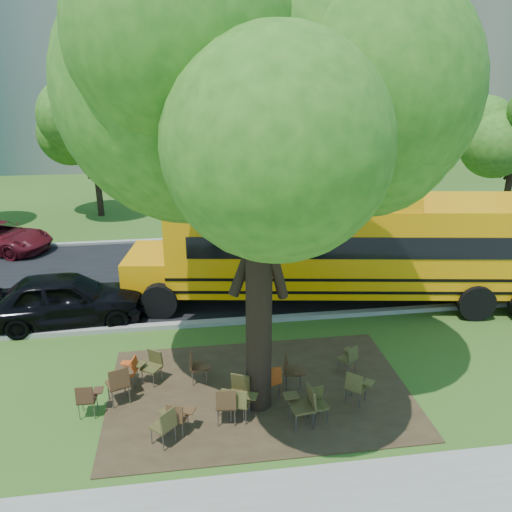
{
  "coord_description": "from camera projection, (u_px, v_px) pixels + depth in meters",
  "views": [
    {
      "loc": [
        -0.47,
        -10.32,
        7.09
      ],
      "look_at": [
        1.55,
        3.98,
        1.76
      ],
      "focal_mm": 35.0,
      "sensor_mm": 36.0,
      "label": 1
    }
  ],
  "objects": [
    {
      "name": "chair_15",
      "position": [
        227.0,
        402.0,
        10.52
      ],
      "size": [
        0.63,
        0.53,
        0.91
      ],
      "rotation": [
        0.0,
        0.0,
        -0.09
      ],
      "color": "#472E19",
      "rests_on": "ground"
    },
    {
      "name": "chair_0",
      "position": [
        87.0,
        397.0,
        10.77
      ],
      "size": [
        0.54,
        0.47,
        0.81
      ],
      "rotation": [
        0.0,
        0.0,
        -0.04
      ],
      "color": "#422717",
      "rests_on": "ground"
    },
    {
      "name": "chair_14",
      "position": [
        119.0,
        381.0,
        11.16
      ],
      "size": [
        0.66,
        0.75,
        0.97
      ],
      "rotation": [
        0.0,
        0.0,
        6.67
      ],
      "color": "#4B301A",
      "rests_on": "ground"
    },
    {
      "name": "school_bus",
      "position": [
        359.0,
        244.0,
        15.91
      ],
      "size": [
        13.95,
        4.9,
        3.35
      ],
      "rotation": [
        0.0,
        0.0,
        -0.15
      ],
      "color": "orange",
      "rests_on": "ground"
    },
    {
      "name": "black_car",
      "position": [
        66.0,
        298.0,
        14.82
      ],
      "size": [
        4.7,
        2.16,
        1.56
      ],
      "primitive_type": "imported",
      "rotation": [
        0.0,
        0.0,
        1.64
      ],
      "color": "black",
      "rests_on": "ground"
    },
    {
      "name": "chair_10",
      "position": [
        196.0,
        364.0,
        11.95
      ],
      "size": [
        0.52,
        0.55,
        0.83
      ],
      "rotation": [
        0.0,
        0.0,
        -1.5
      ],
      "color": "#462B19",
      "rests_on": "ground"
    },
    {
      "name": "chair_13",
      "position": [
        350.0,
        356.0,
        12.36
      ],
      "size": [
        0.51,
        0.64,
        0.77
      ],
      "rotation": [
        0.0,
        0.0,
        0.57
      ],
      "color": "#4E4622",
      "rests_on": "ground"
    },
    {
      "name": "chair_11",
      "position": [
        272.0,
        378.0,
        11.41
      ],
      "size": [
        0.57,
        0.64,
        0.83
      ],
      "rotation": [
        0.0,
        0.0,
        0.36
      ],
      "color": "#AA4012",
      "rests_on": "ground"
    },
    {
      "name": "kerb_far",
      "position": [
        200.0,
        239.0,
        22.39
      ],
      "size": [
        80.0,
        0.25,
        0.14
      ],
      "primitive_type": "cube",
      "color": "gray",
      "rests_on": "ground"
    },
    {
      "name": "main_tree",
      "position": [
        259.0,
        132.0,
        9.21
      ],
      "size": [
        7.15,
        7.15,
        9.65
      ],
      "color": "black",
      "rests_on": "ground"
    },
    {
      "name": "chair_9",
      "position": [
        152.0,
        364.0,
        11.97
      ],
      "size": [
        0.71,
        0.56,
        0.84
      ],
      "rotation": [
        0.0,
        0.0,
        2.56
      ],
      "color": "#48461F",
      "rests_on": "ground"
    },
    {
      "name": "chair_2",
      "position": [
        165.0,
        423.0,
        9.93
      ],
      "size": [
        0.59,
        0.74,
        0.86
      ],
      "rotation": [
        0.0,
        0.0,
        0.8
      ],
      "color": "#463F1E",
      "rests_on": "ground"
    },
    {
      "name": "chair_5",
      "position": [
        317.0,
        401.0,
        10.67
      ],
      "size": [
        0.52,
        0.54,
        0.77
      ],
      "rotation": [
        0.0,
        0.0,
        3.35
      ],
      "color": "#46441E",
      "rests_on": "ground"
    },
    {
      "name": "building_right",
      "position": [
        444.0,
        10.0,
        46.23
      ],
      "size": [
        30.0,
        16.0,
        25.0
      ],
      "primitive_type": "cube",
      "color": "gray",
      "rests_on": "ground"
    },
    {
      "name": "chair_1",
      "position": [
        178.0,
        415.0,
        10.22
      ],
      "size": [
        0.63,
        0.5,
        0.79
      ],
      "rotation": [
        0.0,
        0.0,
        -0.38
      ],
      "color": "#4E321B",
      "rests_on": "ground"
    },
    {
      "name": "kerb_near",
      "position": [
        209.0,
        323.0,
        14.87
      ],
      "size": [
        80.0,
        0.25,
        0.14
      ],
      "primitive_type": "cube",
      "color": "gray",
      "rests_on": "ground"
    },
    {
      "name": "chair_3",
      "position": [
        238.0,
        391.0,
        10.85
      ],
      "size": [
        0.76,
        0.6,
        0.93
      ],
      "rotation": [
        0.0,
        0.0,
        2.71
      ],
      "color": "#45401E",
      "rests_on": "ground"
    },
    {
      "name": "bg_tree_3",
      "position": [
        358.0,
        117.0,
        24.42
      ],
      "size": [
        5.6,
        5.6,
        7.84
      ],
      "color": "black",
      "rests_on": "ground"
    },
    {
      "name": "chair_12",
      "position": [
        291.0,
        369.0,
        11.77
      ],
      "size": [
        0.5,
        0.6,
        0.85
      ],
      "rotation": [
        0.0,
        0.0,
        4.57
      ],
      "color": "#422A17",
      "rests_on": "ground"
    },
    {
      "name": "building_main",
      "position": [
        86.0,
        21.0,
        40.7
      ],
      "size": [
        38.0,
        16.0,
        22.0
      ],
      "primitive_type": "cube",
      "color": "slate",
      "rests_on": "ground"
    },
    {
      "name": "chair_8",
      "position": [
        131.0,
        368.0,
        11.86
      ],
      "size": [
        0.45,
        0.58,
        0.77
      ],
      "rotation": [
        0.0,
        0.0,
        1.34
      ],
      "color": "#CA4515",
      "rests_on": "ground"
    },
    {
      "name": "asphalt_road",
      "position": [
        204.0,
        274.0,
        18.6
      ],
      "size": [
        80.0,
        8.0,
        0.04
      ],
      "primitive_type": "cube",
      "color": "black",
      "rests_on": "ground"
    },
    {
      "name": "chair_6",
      "position": [
        304.0,
        402.0,
        10.45
      ],
      "size": [
        0.64,
        0.65,
        0.97
      ],
      "rotation": [
        0.0,
        0.0,
        1.7
      ],
      "color": "#453A1E",
      "rests_on": "ground"
    },
    {
      "name": "ground",
      "position": [
        216.0,
        383.0,
        12.11
      ],
      "size": [
        160.0,
        160.0,
        0.0
      ],
      "primitive_type": "plane",
      "color": "#325119",
      "rests_on": "ground"
    },
    {
      "name": "chair_4",
      "position": [
        241.0,
        401.0,
        10.61
      ],
      "size": [
        0.67,
        0.53,
        0.84
      ],
      "rotation": [
        0.0,
        0.0,
        -0.38
      ],
      "color": "brown",
      "rests_on": "ground"
    },
    {
      "name": "chair_7",
      "position": [
        357.0,
        385.0,
        11.16
      ],
      "size": [
        0.72,
        0.57,
        0.84
      ],
      "rotation": [
        0.0,
        0.0,
        -0.73
      ],
      "color": "brown",
      "rests_on": "ground"
    },
    {
      "name": "dirt_patch",
      "position": [
        259.0,
        391.0,
        11.77
      ],
      "size": [
        7.0,
        4.5,
        0.03
      ],
      "primitive_type": "cube",
      "color": "#382819",
      "rests_on": "ground"
    },
    {
      "name": "bg_tree_2",
      "position": [
        93.0,
        134.0,
        24.86
      ],
      "size": [
        4.8,
        4.8,
        6.62
      ],
      "color": "black",
      "rests_on": "ground"
    }
  ]
}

